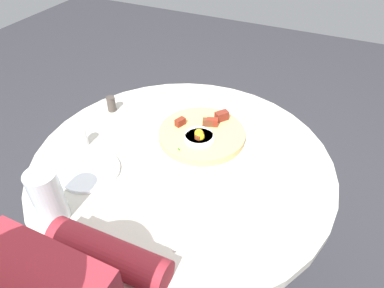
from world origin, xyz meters
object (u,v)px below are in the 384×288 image
Objects in this scene: pepper_shaker at (111,104)px; knife at (204,211)px; water_glass at (48,196)px; pizza_plate at (202,139)px; dining_table at (183,200)px; bread_plate at (90,171)px; breakfast_pizza at (202,134)px; fork at (208,224)px; salt_shaker at (82,137)px.

knife is at bearing 59.47° from pepper_shaker.
water_glass reaches higher than knife.
pizza_plate is 5.81× the size of pepper_shaker.
dining_table is 6.08× the size of water_glass.
pepper_shaker reaches higher than bread_plate.
breakfast_pizza is at bearing 86.41° from pepper_shaker.
pizza_plate is 1.61× the size of knife.
water_glass is 2.70× the size of pepper_shaker.
pizza_plate is at bearing 138.96° from bread_plate.
breakfast_pizza reaches higher than fork.
water_glass is (0.39, -0.19, 0.04)m from breakfast_pizza.
knife is 1.33× the size of water_glass.
pizza_plate is at bearing 169.75° from dining_table.
fork is 0.54m from pepper_shaker.
breakfast_pizza is at bearing 138.81° from bread_plate.
dining_table is 3.29× the size of breakfast_pizza.
knife is (0.15, 0.13, 0.18)m from dining_table.
dining_table is 16.41× the size of pepper_shaker.
breakfast_pizza is at bearing 79.92° from knife.
breakfast_pizza is at bearing 153.66° from water_glass.
pepper_shaker is at bearing -170.71° from salt_shaker.
pepper_shaker is (-0.26, -0.44, 0.02)m from knife.
salt_shaker is at bearing 9.29° from pepper_shaker.
salt_shaker reaches higher than bread_plate.
salt_shaker is (-0.08, -0.09, 0.02)m from bread_plate.
pizza_plate is 0.44m from water_glass.
salt_shaker reaches higher than pizza_plate.
dining_table is 0.26m from knife.
water_glass is at bearing 6.99° from bread_plate.
water_glass is at bearing 18.06° from pepper_shaker.
dining_table is 4.56× the size of knife.
knife is 0.35m from water_glass.
knife is at bearing 25.10° from breakfast_pizza.
salt_shaker is at bearing -155.72° from water_glass.
bread_plate reaches higher than dining_table.
bread_plate is at bearing -41.19° from breakfast_pizza.
bread_plate is 0.86× the size of knife.
breakfast_pizza is at bearing 42.39° from pizza_plate.
breakfast_pizza is 4.99× the size of pepper_shaker.
salt_shaker is (-0.08, -0.41, 0.02)m from knife.
dining_table is 0.30m from bread_plate.
bread_plate reaches higher than fork.
fork is 1.33× the size of water_glass.
knife is (0.24, 0.11, -0.02)m from breakfast_pizza.
breakfast_pizza is 1.60× the size of bread_plate.
water_glass is 0.44m from pepper_shaker.
pizza_plate is 0.02m from breakfast_pizza.
fork is at bearing 26.35° from pizza_plate.
water_glass is (0.12, -0.33, 0.06)m from fork.
pizza_plate is 1.86× the size of bread_plate.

